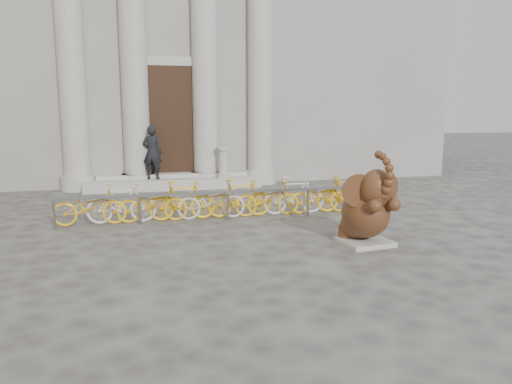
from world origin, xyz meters
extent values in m
plane|color=#474442|center=(0.00, 0.00, 0.00)|extent=(80.00, 80.00, 0.00)
cube|color=gray|center=(0.00, 15.00, 6.00)|extent=(22.00, 10.00, 12.00)
cube|color=black|center=(0.00, 9.92, 2.30)|extent=(2.40, 0.16, 4.00)
cylinder|color=#A8A59E|center=(-3.20, 9.80, 4.00)|extent=(0.90, 0.90, 8.00)
cylinder|color=#A8A59E|center=(-1.20, 9.80, 4.00)|extent=(0.90, 0.90, 8.00)
cylinder|color=#A8A59E|center=(1.20, 9.80, 4.00)|extent=(0.90, 0.90, 8.00)
cylinder|color=#A8A59E|center=(3.20, 9.80, 4.00)|extent=(0.90, 0.90, 8.00)
cube|color=#A8A59E|center=(0.00, 9.40, 0.18)|extent=(6.00, 1.20, 0.36)
cube|color=#A8A59E|center=(3.19, 1.16, 0.05)|extent=(1.08, 0.99, 0.10)
ellipsoid|color=black|center=(3.17, 1.37, 0.39)|extent=(0.91, 0.88, 0.62)
ellipsoid|color=black|center=(3.19, 1.18, 0.66)|extent=(1.08, 1.28, 1.02)
cylinder|color=black|center=(2.89, 1.46, 0.22)|extent=(0.33, 0.33, 0.25)
cylinder|color=black|center=(3.41, 1.53, 0.22)|extent=(0.33, 0.33, 0.25)
cylinder|color=black|center=(3.03, 0.76, 0.86)|extent=(0.30, 0.61, 0.39)
cylinder|color=black|center=(3.45, 0.82, 0.86)|extent=(0.30, 0.61, 0.39)
ellipsoid|color=black|center=(3.23, 0.83, 1.21)|extent=(0.74, 0.70, 0.78)
cylinder|color=black|center=(2.89, 0.90, 1.17)|extent=(0.66, 0.17, 0.66)
cylinder|color=black|center=(3.55, 0.98, 1.17)|extent=(0.62, 0.33, 0.66)
cone|color=beige|center=(3.14, 0.62, 1.05)|extent=(0.15, 0.23, 0.10)
cone|color=beige|center=(3.38, 0.65, 1.05)|extent=(0.10, 0.23, 0.10)
cube|color=slate|center=(0.88, 4.08, 0.70)|extent=(8.51, 0.06, 0.06)
cylinder|color=slate|center=(-3.18, 4.08, 0.35)|extent=(0.06, 0.06, 0.70)
cylinder|color=slate|center=(-1.25, 4.08, 0.35)|extent=(0.06, 0.06, 0.70)
cylinder|color=slate|center=(0.88, 4.08, 0.35)|extent=(0.06, 0.06, 0.70)
cylinder|color=slate|center=(3.00, 4.08, 0.35)|extent=(0.06, 0.06, 0.70)
cylinder|color=slate|center=(4.93, 4.08, 0.35)|extent=(0.06, 0.06, 0.70)
imported|color=yellow|center=(-2.42, 4.33, 0.50)|extent=(1.70, 0.50, 1.00)
imported|color=beige|center=(-1.68, 4.33, 0.50)|extent=(1.66, 0.47, 1.00)
imported|color=yellow|center=(-0.95, 4.33, 0.50)|extent=(1.70, 0.50, 1.00)
imported|color=yellow|center=(-0.22, 4.33, 0.50)|extent=(1.66, 0.47, 1.00)
imported|color=beige|center=(0.51, 4.33, 0.50)|extent=(1.70, 0.50, 1.00)
imported|color=yellow|center=(1.24, 4.33, 0.50)|extent=(1.66, 0.47, 1.00)
imported|color=yellow|center=(1.97, 4.33, 0.50)|extent=(1.70, 0.50, 1.00)
imported|color=beige|center=(2.70, 4.33, 0.50)|extent=(1.66, 0.47, 1.00)
imported|color=yellow|center=(3.44, 4.33, 0.50)|extent=(1.70, 0.50, 1.00)
imported|color=yellow|center=(4.17, 4.33, 0.50)|extent=(1.66, 0.47, 1.00)
imported|color=black|center=(-0.71, 9.26, 1.28)|extent=(0.77, 0.63, 1.83)
cylinder|color=#A8A59E|center=(1.68, 9.10, 0.43)|extent=(0.44, 0.44, 0.13)
cylinder|color=#A8A59E|center=(1.68, 9.10, 0.85)|extent=(0.31, 0.31, 0.99)
cylinder|color=#A8A59E|center=(1.68, 9.10, 1.38)|extent=(0.44, 0.44, 0.11)
camera|label=1|loc=(-1.39, -7.94, 2.79)|focal=35.00mm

